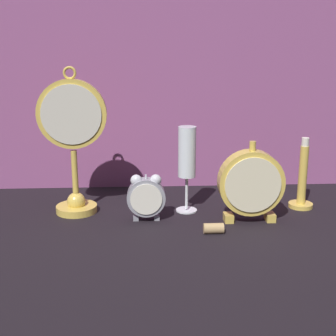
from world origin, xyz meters
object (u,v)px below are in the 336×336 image
Objects in this scene: champagne_flute at (187,158)px; wine_cork at (214,228)px; brass_candlestick at (302,183)px; alarm_clock_twin_bell at (146,195)px; mantel_clock_silver at (251,183)px; pocket_watch_on_stand at (73,144)px.

champagne_flute is 4.84× the size of wine_cork.
alarm_clock_twin_bell is at bearing -169.50° from brass_candlestick.
mantel_clock_silver is 1.06× the size of brass_candlestick.
pocket_watch_on_stand is 3.16× the size of alarm_clock_twin_bell.
champagne_flute is at bearing -1.30° from pocket_watch_on_stand.
mantel_clock_silver is at bearing 35.33° from wine_cork.
pocket_watch_on_stand is 1.85× the size of mantel_clock_silver.
pocket_watch_on_stand is at bearing 154.47° from wine_cork.
brass_candlestick is 4.11× the size of wine_cork.
champagne_flute reaches higher than brass_candlestick.
mantel_clock_silver reaches higher than alarm_clock_twin_bell.
pocket_watch_on_stand is at bearing 168.32° from mantel_clock_silver.
brass_candlestick is (0.38, 0.07, 0.00)m from alarm_clock_twin_bell.
alarm_clock_twin_bell is at bearing -21.26° from pocket_watch_on_stand.
champagne_flute is (-0.13, 0.08, 0.04)m from mantel_clock_silver.
champagne_flute is 0.29m from brass_candlestick.
pocket_watch_on_stand is 0.41m from mantel_clock_silver.
alarm_clock_twin_bell reaches higher than wine_cork.
champagne_flute is at bearing 107.65° from wine_cork.
champagne_flute reaches higher than alarm_clock_twin_bell.
pocket_watch_on_stand is at bearing 158.74° from alarm_clock_twin_bell.
brass_candlestick is 0.28m from wine_cork.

